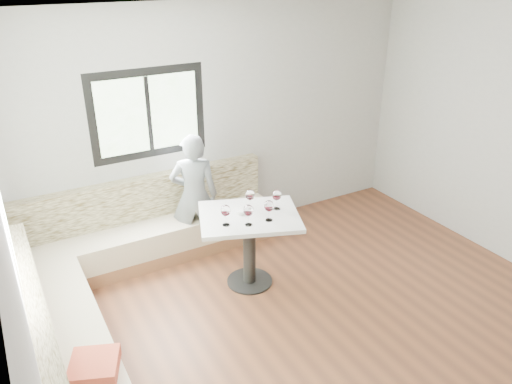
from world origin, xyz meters
The scene contains 10 objects.
room centered at (-0.08, 0.08, 1.41)m, with size 5.01×5.01×2.81m.
banquette centered at (-1.59, 1.63, 0.33)m, with size 2.90×2.80×0.95m.
table centered at (-0.33, 1.26, 0.62)m, with size 1.21×1.08×0.82m.
person centered at (-0.57, 2.12, 0.74)m, with size 0.54×0.35×1.47m, color slate.
olive_ramekin centered at (-0.39, 1.33, 0.84)m, with size 0.09×0.09×0.04m.
wine_glass_a centered at (-0.63, 1.19, 0.98)m, with size 0.10×0.10×0.22m.
wine_glass_b centered at (-0.43, 1.08, 0.98)m, with size 0.10×0.10×0.22m.
wine_glass_c centered at (-0.21, 1.06, 0.98)m, with size 0.10×0.10×0.22m.
wine_glass_d centered at (-0.25, 1.38, 0.98)m, with size 0.10×0.10×0.22m.
wine_glass_e centered at (-0.02, 1.24, 0.98)m, with size 0.10×0.10×0.22m.
Camera 1 is at (-2.47, -2.68, 3.19)m, focal length 35.00 mm.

